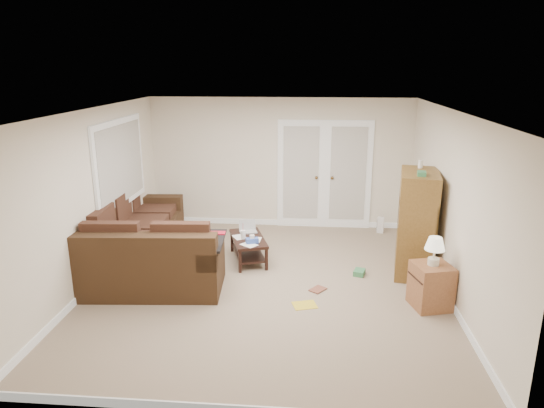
# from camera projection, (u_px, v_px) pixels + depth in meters

# --- Properties ---
(floor) EXTENTS (5.50, 5.50, 0.00)m
(floor) POSITION_uv_depth(u_px,v_px,m) (267.00, 284.00, 7.06)
(floor) COLOR gray
(floor) RESTS_ON ground
(ceiling) EXTENTS (5.00, 5.50, 0.02)m
(ceiling) POSITION_uv_depth(u_px,v_px,m) (267.00, 111.00, 6.36)
(ceiling) COLOR silver
(ceiling) RESTS_ON wall_back
(wall_left) EXTENTS (0.02, 5.50, 2.50)m
(wall_left) POSITION_uv_depth(u_px,v_px,m) (93.00, 198.00, 6.91)
(wall_left) COLOR silver
(wall_left) RESTS_ON floor
(wall_right) EXTENTS (0.02, 5.50, 2.50)m
(wall_right) POSITION_uv_depth(u_px,v_px,m) (452.00, 206.00, 6.51)
(wall_right) COLOR silver
(wall_right) RESTS_ON floor
(wall_back) EXTENTS (5.00, 0.02, 2.50)m
(wall_back) POSITION_uv_depth(u_px,v_px,m) (280.00, 163.00, 9.34)
(wall_back) COLOR silver
(wall_back) RESTS_ON floor
(wall_front) EXTENTS (5.00, 0.02, 2.50)m
(wall_front) POSITION_uv_depth(u_px,v_px,m) (236.00, 291.00, 4.08)
(wall_front) COLOR silver
(wall_front) RESTS_ON floor
(baseboards) EXTENTS (5.00, 5.50, 0.10)m
(baseboards) POSITION_uv_depth(u_px,v_px,m) (267.00, 281.00, 7.04)
(baseboards) COLOR silver
(baseboards) RESTS_ON floor
(french_doors) EXTENTS (1.80, 0.05, 2.13)m
(french_doors) POSITION_uv_depth(u_px,v_px,m) (324.00, 175.00, 9.30)
(french_doors) COLOR silver
(french_doors) RESTS_ON floor
(window_left) EXTENTS (0.05, 1.92, 1.42)m
(window_left) POSITION_uv_depth(u_px,v_px,m) (120.00, 164.00, 7.78)
(window_left) COLOR silver
(window_left) RESTS_ON wall_left
(sectional_sofa) EXTENTS (2.27, 3.13, 0.95)m
(sectional_sofa) POSITION_uv_depth(u_px,v_px,m) (143.00, 246.00, 7.52)
(sectional_sofa) COLOR #3A2716
(sectional_sofa) RESTS_ON floor
(coffee_table) EXTENTS (0.75, 1.07, 0.66)m
(coffee_table) POSITION_uv_depth(u_px,v_px,m) (248.00, 247.00, 7.89)
(coffee_table) COLOR black
(coffee_table) RESTS_ON floor
(tv_armoire) EXTENTS (0.70, 1.06, 1.69)m
(tv_armoire) POSITION_uv_depth(u_px,v_px,m) (416.00, 223.00, 7.29)
(tv_armoire) COLOR brown
(tv_armoire) RESTS_ON floor
(side_cabinet) EXTENTS (0.56, 0.56, 0.97)m
(side_cabinet) POSITION_uv_depth(u_px,v_px,m) (431.00, 282.00, 6.32)
(side_cabinet) COLOR #915935
(side_cabinet) RESTS_ON floor
(space_heater) EXTENTS (0.14, 0.13, 0.30)m
(space_heater) POSITION_uv_depth(u_px,v_px,m) (381.00, 225.00, 9.20)
(space_heater) COLOR white
(space_heater) RESTS_ON floor
(floor_magazine) EXTENTS (0.37, 0.32, 0.01)m
(floor_magazine) POSITION_uv_depth(u_px,v_px,m) (305.00, 305.00, 6.45)
(floor_magazine) COLOR gold
(floor_magazine) RESTS_ON floor
(floor_greenbox) EXTENTS (0.20, 0.24, 0.08)m
(floor_greenbox) POSITION_uv_depth(u_px,v_px,m) (359.00, 272.00, 7.37)
(floor_greenbox) COLOR #387D4C
(floor_greenbox) RESTS_ON floor
(floor_book) EXTENTS (0.28, 0.29, 0.02)m
(floor_book) POSITION_uv_depth(u_px,v_px,m) (313.00, 288.00, 6.93)
(floor_book) COLOR brown
(floor_book) RESTS_ON floor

